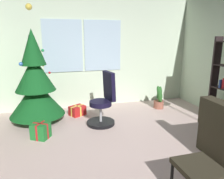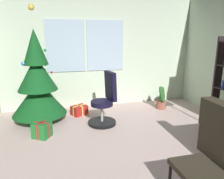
% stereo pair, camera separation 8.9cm
% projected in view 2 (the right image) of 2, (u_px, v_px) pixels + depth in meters
% --- Properties ---
extents(ground_plane, '(4.75, 5.41, 0.10)m').
position_uv_depth(ground_plane, '(139.00, 166.00, 2.99)').
color(ground_plane, beige).
extents(wall_back_with_windows, '(4.75, 0.12, 2.73)m').
position_uv_depth(wall_back_with_windows, '(99.00, 51.00, 5.23)').
color(wall_back_with_windows, silver).
rests_on(wall_back_with_windows, ground_plane).
extents(footstool, '(0.44, 0.46, 0.39)m').
position_uv_depth(footstool, '(197.00, 171.00, 2.24)').
color(footstool, '#312C1F').
rests_on(footstool, ground_plane).
extents(holiday_tree, '(1.09, 1.09, 2.31)m').
position_uv_depth(holiday_tree, '(38.00, 85.00, 4.27)').
color(holiday_tree, '#4C331E').
rests_on(holiday_tree, ground_plane).
extents(gift_box_red, '(0.40, 0.37, 0.22)m').
position_uv_depth(gift_box_red, '(79.00, 110.00, 4.79)').
color(gift_box_red, red).
rests_on(gift_box_red, ground_plane).
extents(gift_box_green, '(0.36, 0.35, 0.28)m').
position_uv_depth(gift_box_green, '(42.00, 130.00, 3.70)').
color(gift_box_green, '#1E722D').
rests_on(gift_box_green, ground_plane).
extents(office_chair, '(0.56, 0.56, 1.06)m').
position_uv_depth(office_chair, '(105.00, 104.00, 4.23)').
color(office_chair, black).
rests_on(office_chair, ground_plane).
extents(potted_plant, '(0.38, 0.40, 0.61)m').
position_uv_depth(potted_plant, '(162.00, 99.00, 5.17)').
color(potted_plant, '#965543').
rests_on(potted_plant, ground_plane).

